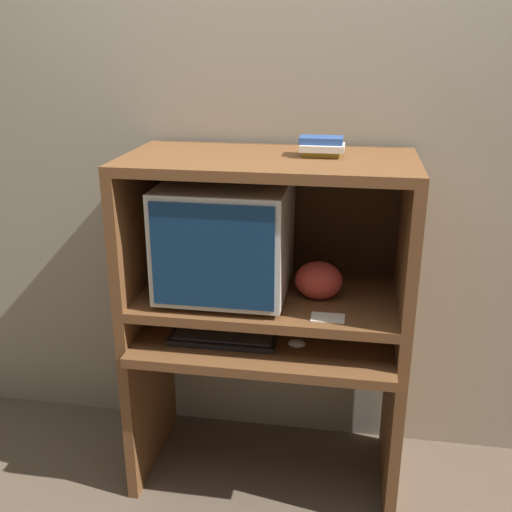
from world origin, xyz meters
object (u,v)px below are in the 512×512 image
(mouse, at_px, (297,344))
(snack_bag, at_px, (319,280))
(crt_monitor, at_px, (226,237))
(keyboard, at_px, (224,336))
(book_stack, at_px, (322,146))

(mouse, xyz_separation_m, snack_bag, (0.06, 0.12, 0.20))
(crt_monitor, height_order, mouse, crt_monitor)
(crt_monitor, relative_size, mouse, 7.16)
(keyboard, height_order, mouse, mouse)
(crt_monitor, height_order, keyboard, crt_monitor)
(keyboard, distance_m, mouse, 0.27)
(keyboard, height_order, book_stack, book_stack)
(crt_monitor, distance_m, keyboard, 0.36)
(crt_monitor, bearing_deg, book_stack, 9.46)
(mouse, bearing_deg, book_stack, 72.78)
(keyboard, bearing_deg, crt_monitor, 94.53)
(keyboard, relative_size, mouse, 6.18)
(crt_monitor, height_order, book_stack, book_stack)
(snack_bag, bearing_deg, book_stack, 100.44)
(keyboard, distance_m, book_stack, 0.77)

